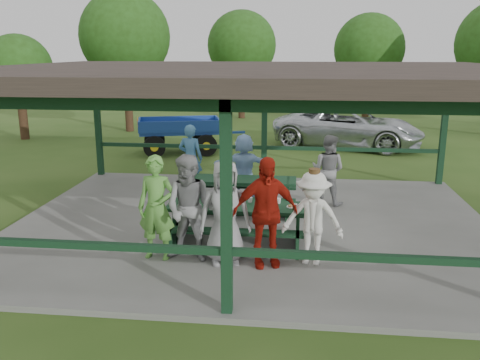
# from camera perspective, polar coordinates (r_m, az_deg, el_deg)

# --- Properties ---
(ground) EXTENTS (90.00, 90.00, 0.00)m
(ground) POSITION_cam_1_polar(r_m,az_deg,el_deg) (10.85, 1.32, -5.29)
(ground) COLOR #2D4C17
(ground) RESTS_ON ground
(concrete_slab) EXTENTS (10.00, 8.00, 0.10)m
(concrete_slab) POSITION_cam_1_polar(r_m,az_deg,el_deg) (10.83, 1.32, -5.04)
(concrete_slab) COLOR slate
(concrete_slab) RESTS_ON ground
(pavilion_structure) EXTENTS (10.60, 8.60, 3.24)m
(pavilion_structure) POSITION_cam_1_polar(r_m,az_deg,el_deg) (10.23, 1.42, 11.67)
(pavilion_structure) COLOR black
(pavilion_structure) RESTS_ON concrete_slab
(picnic_table_near) EXTENTS (2.62, 1.39, 0.75)m
(picnic_table_near) POSITION_cam_1_polar(r_m,az_deg,el_deg) (9.55, -0.30, -4.41)
(picnic_table_near) COLOR black
(picnic_table_near) RESTS_ON concrete_slab
(picnic_table_far) EXTENTS (2.49, 1.39, 0.75)m
(picnic_table_far) POSITION_cam_1_polar(r_m,az_deg,el_deg) (11.47, 0.05, -1.19)
(picnic_table_far) COLOR black
(picnic_table_far) RESTS_ON concrete_slab
(table_setting) EXTENTS (2.21, 0.45, 0.10)m
(table_setting) POSITION_cam_1_polar(r_m,az_deg,el_deg) (9.47, 1.19, -2.63)
(table_setting) COLOR white
(table_setting) RESTS_ON picnic_table_near
(contestant_green) EXTENTS (0.71, 0.51, 1.83)m
(contestant_green) POSITION_cam_1_polar(r_m,az_deg,el_deg) (8.88, -9.35, -3.09)
(contestant_green) COLOR #5BA23E
(contestant_green) RESTS_ON concrete_slab
(contestant_grey_left) EXTENTS (1.00, 0.83, 1.86)m
(contestant_grey_left) POSITION_cam_1_polar(r_m,az_deg,el_deg) (8.70, -5.58, -3.22)
(contestant_grey_left) COLOR gray
(contestant_grey_left) RESTS_ON concrete_slab
(contestant_grey_mid) EXTENTS (0.98, 0.76, 1.79)m
(contestant_grey_mid) POSITION_cam_1_polar(r_m,az_deg,el_deg) (8.60, -1.70, -3.65)
(contestant_grey_mid) COLOR #959598
(contestant_grey_mid) RESTS_ON concrete_slab
(contestant_red) EXTENTS (1.19, 0.75, 1.88)m
(contestant_red) POSITION_cam_1_polar(r_m,az_deg,el_deg) (8.47, 2.86, -3.60)
(contestant_red) COLOR #A0180D
(contestant_red) RESTS_ON concrete_slab
(contestant_white_fedora) EXTENTS (1.13, 0.76, 1.66)m
(contestant_white_fedora) POSITION_cam_1_polar(r_m,az_deg,el_deg) (8.65, 8.17, -4.27)
(contestant_white_fedora) COLOR white
(contestant_white_fedora) RESTS_ON concrete_slab
(spectator_lblue) EXTENTS (1.55, 0.62, 1.63)m
(spectator_lblue) POSITION_cam_1_polar(r_m,az_deg,el_deg) (12.29, 0.46, 1.51)
(spectator_lblue) COLOR #91B7E1
(spectator_lblue) RESTS_ON concrete_slab
(spectator_blue) EXTENTS (0.69, 0.50, 1.74)m
(spectator_blue) POSITION_cam_1_polar(r_m,az_deg,el_deg) (13.07, -5.57, 2.47)
(spectator_blue) COLOR teal
(spectator_blue) RESTS_ON concrete_slab
(spectator_grey) EXTENTS (0.99, 0.90, 1.66)m
(spectator_grey) POSITION_cam_1_polar(r_m,az_deg,el_deg) (12.09, 9.84, 1.15)
(spectator_grey) COLOR gray
(spectator_grey) RESTS_ON concrete_slab
(pickup_truck) EXTENTS (6.10, 4.01, 1.56)m
(pickup_truck) POSITION_cam_1_polar(r_m,az_deg,el_deg) (20.04, 12.09, 5.84)
(pickup_truck) COLOR silver
(pickup_truck) RESTS_ON ground
(farm_trailer) EXTENTS (3.91, 2.31, 1.36)m
(farm_trailer) POSITION_cam_1_polar(r_m,az_deg,el_deg) (18.61, -6.80, 5.09)
(farm_trailer) COLOR navy
(farm_trailer) RESTS_ON ground
(tree_far_left) EXTENTS (3.99, 3.99, 6.24)m
(tree_far_left) POSITION_cam_1_polar(r_m,az_deg,el_deg) (23.92, -12.80, 15.44)
(tree_far_left) COLOR black
(tree_far_left) RESTS_ON ground
(tree_left) EXTENTS (3.66, 3.66, 5.73)m
(tree_left) POSITION_cam_1_polar(r_m,az_deg,el_deg) (28.03, 0.19, 14.86)
(tree_left) COLOR black
(tree_left) RESTS_ON ground
(tree_mid) EXTENTS (3.49, 3.49, 5.45)m
(tree_mid) POSITION_cam_1_polar(r_m,az_deg,el_deg) (26.99, 14.30, 14.06)
(tree_mid) COLOR black
(tree_mid) RESTS_ON ground
(tree_edge_left) EXTENTS (2.75, 2.75, 4.30)m
(tree_edge_left) POSITION_cam_1_polar(r_m,az_deg,el_deg) (23.06, -23.67, 11.36)
(tree_edge_left) COLOR black
(tree_edge_left) RESTS_ON ground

